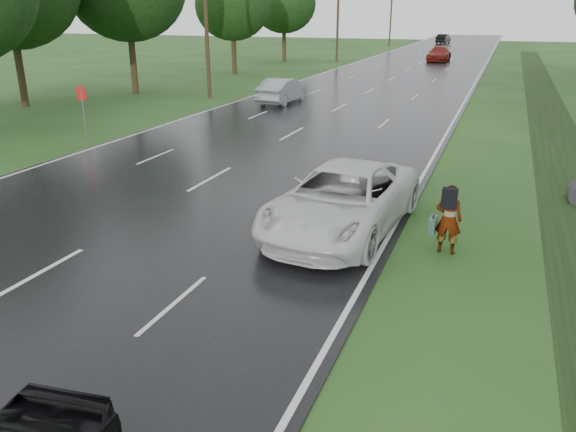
% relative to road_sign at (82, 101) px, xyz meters
% --- Properties ---
extents(ground, '(220.00, 220.00, 0.00)m').
position_rel_road_sign_xyz_m(ground, '(8.50, -12.00, -1.64)').
color(ground, '#224418').
rests_on(ground, ground).
extents(road, '(14.00, 180.00, 0.04)m').
position_rel_road_sign_xyz_m(road, '(8.50, 33.00, -1.62)').
color(road, black).
rests_on(road, ground).
extents(edge_stripe_east, '(0.12, 180.00, 0.01)m').
position_rel_road_sign_xyz_m(edge_stripe_east, '(15.25, 33.00, -1.60)').
color(edge_stripe_east, silver).
rests_on(edge_stripe_east, road).
extents(edge_stripe_west, '(0.12, 180.00, 0.01)m').
position_rel_road_sign_xyz_m(edge_stripe_west, '(1.75, 33.00, -1.60)').
color(edge_stripe_west, silver).
rests_on(edge_stripe_west, road).
extents(center_line, '(0.12, 180.00, 0.01)m').
position_rel_road_sign_xyz_m(center_line, '(8.50, 33.00, -1.60)').
color(center_line, silver).
rests_on(center_line, road).
extents(drainage_ditch, '(2.20, 120.00, 0.56)m').
position_rel_road_sign_xyz_m(drainage_ditch, '(20.00, 6.71, -1.61)').
color(drainage_ditch, black).
rests_on(drainage_ditch, ground).
extents(road_sign, '(0.50, 0.06, 2.30)m').
position_rel_road_sign_xyz_m(road_sign, '(0.00, 0.00, 0.00)').
color(road_sign, slate).
rests_on(road_sign, ground).
extents(utility_pole_mid, '(1.60, 0.26, 10.00)m').
position_rel_road_sign_xyz_m(utility_pole_mid, '(-0.70, 13.00, 3.55)').
color(utility_pole_mid, '#362A16').
rests_on(utility_pole_mid, ground).
extents(utility_pole_far, '(1.60, 0.26, 10.00)m').
position_rel_road_sign_xyz_m(utility_pole_far, '(-0.70, 43.00, 3.55)').
color(utility_pole_far, '#362A16').
rests_on(utility_pole_far, ground).
extents(utility_pole_distant, '(1.60, 0.26, 10.00)m').
position_rel_road_sign_xyz_m(utility_pole_distant, '(-0.70, 73.00, 3.55)').
color(utility_pole_distant, '#362A16').
rests_on(utility_pole_distant, ground).
extents(tree_west_d, '(6.60, 6.60, 8.80)m').
position_rel_road_sign_xyz_m(tree_west_d, '(-5.70, 27.00, 4.18)').
color(tree_west_d, '#362A16').
rests_on(tree_west_d, ground).
extents(tree_west_f, '(7.00, 7.00, 9.29)m').
position_rel_road_sign_xyz_m(tree_west_f, '(-6.30, 41.00, 4.49)').
color(tree_west_f, '#362A16').
rests_on(tree_west_f, ground).
extents(pedestrian, '(0.76, 0.70, 1.69)m').
position_rel_road_sign_xyz_m(pedestrian, '(16.68, -7.42, -0.77)').
color(pedestrian, '#A5998C').
rests_on(pedestrian, ground).
extents(white_pickup, '(3.30, 6.28, 1.68)m').
position_rel_road_sign_xyz_m(white_pickup, '(14.00, -7.00, -0.76)').
color(white_pickup, silver).
rests_on(white_pickup, road).
extents(silver_sedan, '(1.85, 4.68, 1.52)m').
position_rel_road_sign_xyz_m(silver_sedan, '(4.71, 12.51, -0.84)').
color(silver_sedan, gray).
rests_on(silver_sedan, road).
extents(far_car_red, '(2.34, 5.54, 1.59)m').
position_rel_road_sign_xyz_m(far_car_red, '(10.10, 47.08, -0.81)').
color(far_car_red, maroon).
rests_on(far_car_red, road).
extents(far_car_dark, '(2.14, 4.85, 1.55)m').
position_rel_road_sign_xyz_m(far_car_dark, '(6.42, 84.54, -0.83)').
color(far_car_dark, black).
rests_on(far_car_dark, road).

